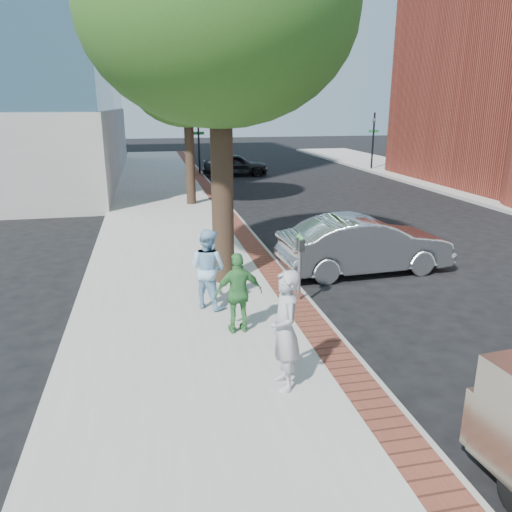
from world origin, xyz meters
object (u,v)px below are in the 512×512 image
object	(u,v)px
person_green	(239,293)
sedan_silver	(365,245)
person_gray	(285,331)
person_officer	(208,269)
bg_car	(235,165)
parking_meter	(300,254)

from	to	relation	value
person_green	sedan_silver	xyz separation A→B (m)	(3.96, 3.23, -0.18)
person_gray	person_officer	bearing A→B (deg)	-166.56
bg_car	person_gray	bearing A→B (deg)	177.60
parking_meter	bg_car	distance (m)	21.38
person_gray	bg_car	bearing A→B (deg)	172.98
person_officer	bg_car	distance (m)	21.63
parking_meter	sedan_silver	xyz separation A→B (m)	(2.39, 1.95, -0.46)
person_gray	person_officer	xyz separation A→B (m)	(-0.74, 3.38, -0.08)
person_officer	sedan_silver	bearing A→B (deg)	-114.33
parking_meter	bg_car	world-z (taller)	parking_meter
person_green	bg_car	distance (m)	22.86
person_gray	bg_car	distance (m)	24.83
person_officer	parking_meter	bearing A→B (deg)	-139.16
person_gray	person_officer	distance (m)	3.46
parking_meter	person_officer	size ratio (longest dim) A/B	0.87
parking_meter	person_officer	distance (m)	1.99
bg_car	parking_meter	bearing A→B (deg)	179.62
sedan_silver	parking_meter	bearing A→B (deg)	126.10
person_officer	person_green	xyz separation A→B (m)	(0.41, -1.33, -0.08)
person_officer	person_green	world-z (taller)	person_officer
parking_meter	person_officer	world-z (taller)	person_officer
parking_meter	person_officer	xyz separation A→B (m)	(-1.98, 0.05, -0.20)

